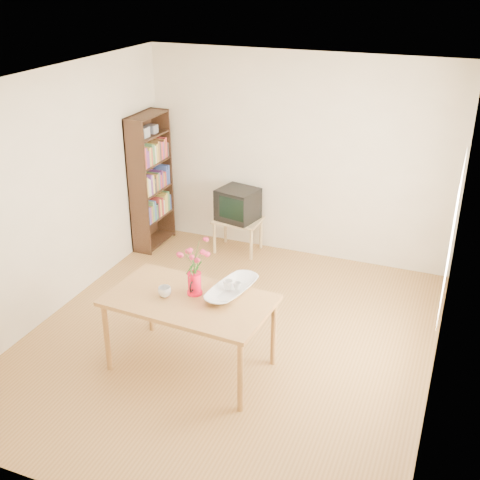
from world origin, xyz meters
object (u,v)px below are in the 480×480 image
at_px(mug, 165,292).
at_px(pitcher, 195,284).
at_px(table, 189,306).
at_px(television, 238,204).
at_px(bowl, 232,273).

bearing_deg(mug, pitcher, -143.32).
distance_m(table, television, 2.59).
distance_m(pitcher, mug, 0.28).
height_order(table, pitcher, pitcher).
xyz_separation_m(mug, television, (-0.31, 2.58, -0.13)).
bearing_deg(bowl, mug, -151.89).
height_order(pitcher, mug, pitcher).
xyz_separation_m(pitcher, bowl, (0.31, 0.14, 0.11)).
xyz_separation_m(table, bowl, (0.32, 0.24, 0.28)).
relative_size(mug, bowl, 0.28).
xyz_separation_m(table, mug, (-0.22, -0.05, 0.12)).
height_order(pitcher, television, pitcher).
distance_m(table, pitcher, 0.20).
bearing_deg(table, television, 105.47).
bearing_deg(bowl, table, -142.62).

